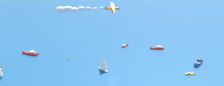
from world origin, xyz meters
The scene contains 12 objects.
ground_plane centered at (0.00, 0.00, 0.00)m, with size 2000.00×2000.00×0.00m, color navy.
motorboat_far_port centered at (-49.73, -12.72, 0.43)m, with size 5.69×2.41×1.60m.
sailboat_inshore centered at (-7.06, -8.10, 4.55)m, with size 5.86×7.83×9.98m.
motorboat_offshore centered at (-36.90, 36.39, 0.84)m, with size 10.88×3.23×3.13m.
motorboat_trailing centered at (-12.42, -59.56, 0.77)m, with size 3.20×10.00×2.86m.
motorboat_mid_cluster centered at (-20.38, 35.50, 0.40)m, with size 3.79×5.11×1.50m.
motorboat_outer_ring_a centered at (-52.84, 7.28, 0.66)m, with size 5.31×8.57×2.44m.
motorboat_outer_ring_b centered at (13.50, -59.30, 0.46)m, with size 5.95×3.87×1.70m.
marker_buoy centered at (-14.80, -33.99, 0.39)m, with size 1.10×1.10×2.10m.
biplane_lead centered at (-0.11, 0.27, 35.88)m, with size 7.06×7.07×3.82m.
wingwalker_lead centered at (0.39, 0.57, 38.00)m, with size 0.87×0.56×1.78m.
smoke_trail_lead centered at (9.79, -16.90, 35.94)m, with size 13.88×20.76×3.57m.
Camera 1 is at (149.86, 65.88, 71.25)m, focal length 56.33 mm.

